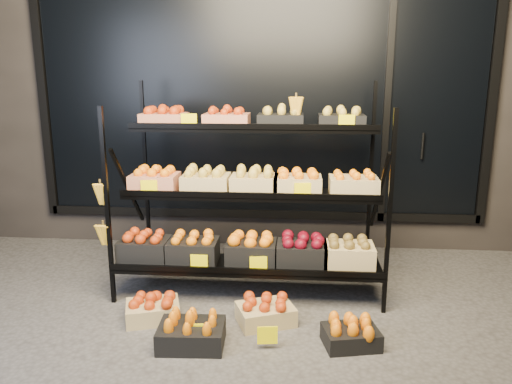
# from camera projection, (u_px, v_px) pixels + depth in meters

# --- Properties ---
(ground) EXTENTS (24.00, 24.00, 0.00)m
(ground) POSITION_uv_depth(u_px,v_px,m) (243.00, 318.00, 3.60)
(ground) COLOR #514F4C
(ground) RESTS_ON ground
(building) EXTENTS (6.00, 2.08, 3.50)m
(building) POSITION_uv_depth(u_px,v_px,m) (267.00, 71.00, 5.70)
(building) COLOR #2D2826
(building) RESTS_ON ground
(display_rack) EXTENTS (2.18, 1.02, 1.66)m
(display_rack) POSITION_uv_depth(u_px,v_px,m) (249.00, 193.00, 4.00)
(display_rack) COLOR black
(display_rack) RESTS_ON ground
(tag_floor_a) EXTENTS (0.13, 0.01, 0.12)m
(tag_floor_a) POSITION_uv_depth(u_px,v_px,m) (200.00, 338.00, 3.22)
(tag_floor_a) COLOR #FFEB00
(tag_floor_a) RESTS_ON ground
(tag_floor_b) EXTENTS (0.13, 0.01, 0.12)m
(tag_floor_b) POSITION_uv_depth(u_px,v_px,m) (267.00, 341.00, 3.19)
(tag_floor_b) COLOR #FFEB00
(tag_floor_b) RESTS_ON ground
(floor_crate_left) EXTENTS (0.44, 0.37, 0.19)m
(floor_crate_left) POSITION_uv_depth(u_px,v_px,m) (153.00, 308.00, 3.56)
(floor_crate_left) COLOR tan
(floor_crate_left) RESTS_ON ground
(floor_crate_midleft) EXTENTS (0.44, 0.33, 0.21)m
(floor_crate_midleft) POSITION_uv_depth(u_px,v_px,m) (191.00, 332.00, 3.22)
(floor_crate_midleft) COLOR black
(floor_crate_midleft) RESTS_ON ground
(floor_crate_midright) EXTENTS (0.46, 0.40, 0.20)m
(floor_crate_midright) POSITION_uv_depth(u_px,v_px,m) (266.00, 311.00, 3.52)
(floor_crate_midright) COLOR tan
(floor_crate_midright) RESTS_ON ground
(floor_crate_right) EXTENTS (0.39, 0.32, 0.18)m
(floor_crate_right) POSITION_uv_depth(u_px,v_px,m) (351.00, 333.00, 3.23)
(floor_crate_right) COLOR black
(floor_crate_right) RESTS_ON ground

